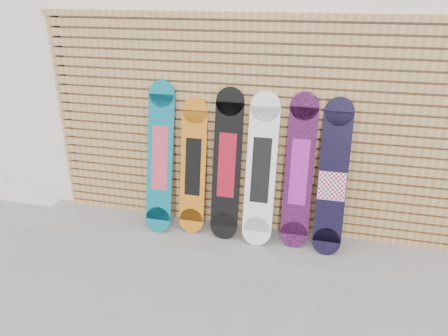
# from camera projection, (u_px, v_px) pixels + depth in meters

# --- Properties ---
(ground) EXTENTS (80.00, 80.00, 0.00)m
(ground) POSITION_uv_depth(u_px,v_px,m) (242.00, 291.00, 3.88)
(ground) COLOR gray
(ground) RESTS_ON ground
(building) EXTENTS (12.00, 5.00, 3.60)m
(building) POSITION_uv_depth(u_px,v_px,m) (329.00, 39.00, 6.19)
(building) COLOR white
(building) RESTS_ON ground
(concrete_step) EXTENTS (4.60, 0.70, 0.12)m
(concrete_step) POSITION_uv_depth(u_px,v_px,m) (241.00, 243.00, 4.50)
(concrete_step) COLOR gray
(concrete_step) RESTS_ON ground
(slat_wall) EXTENTS (4.26, 0.08, 2.29)m
(slat_wall) POSITION_uv_depth(u_px,v_px,m) (249.00, 128.00, 4.31)
(slat_wall) COLOR #B3824A
(slat_wall) RESTS_ON ground
(snowboard_0) EXTENTS (0.27, 0.38, 1.54)m
(snowboard_0) POSITION_uv_depth(u_px,v_px,m) (160.00, 158.00, 4.44)
(snowboard_0) COLOR #0D6B81
(snowboard_0) RESTS_ON concrete_step
(snowboard_1) EXTENTS (0.26, 0.30, 1.38)m
(snowboard_1) POSITION_uv_depth(u_px,v_px,m) (193.00, 167.00, 4.43)
(snowboard_1) COLOR orange
(snowboard_1) RESTS_ON concrete_step
(snowboard_2) EXTENTS (0.28, 0.34, 1.51)m
(snowboard_2) POSITION_uv_depth(u_px,v_px,m) (227.00, 165.00, 4.31)
(snowboard_2) COLOR black
(snowboard_2) RESTS_ON concrete_step
(snowboard_3) EXTENTS (0.29, 0.37, 1.49)m
(snowboard_3) POSITION_uv_depth(u_px,v_px,m) (261.00, 170.00, 4.22)
(snowboard_3) COLOR white
(snowboard_3) RESTS_ON concrete_step
(snowboard_4) EXTENTS (0.27, 0.32, 1.50)m
(snowboard_4) POSITION_uv_depth(u_px,v_px,m) (299.00, 172.00, 4.16)
(snowboard_4) COLOR black
(snowboard_4) RESTS_ON concrete_step
(snowboard_5) EXTENTS (0.27, 0.38, 1.47)m
(snowboard_5) POSITION_uv_depth(u_px,v_px,m) (333.00, 179.00, 4.07)
(snowboard_5) COLOR black
(snowboard_5) RESTS_ON concrete_step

